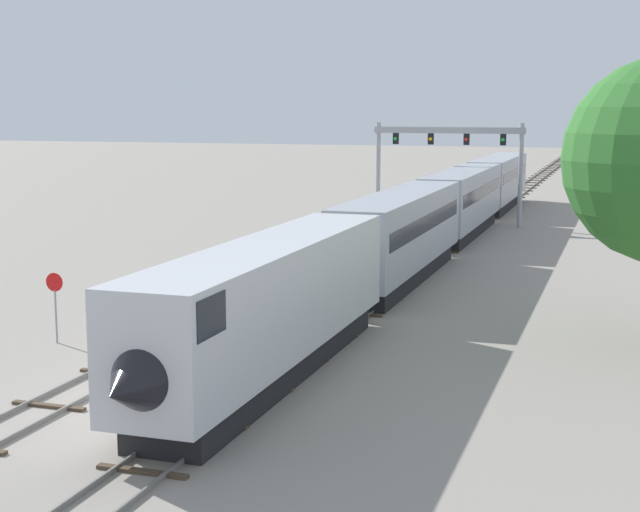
{
  "coord_description": "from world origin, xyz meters",
  "views": [
    {
      "loc": [
        13.76,
        -27.08,
        9.46
      ],
      "look_at": [
        1.0,
        12.0,
        3.0
      ],
      "focal_mm": 53.63,
      "sensor_mm": 36.0,
      "label": 1
    }
  ],
  "objects": [
    {
      "name": "passenger_train",
      "position": [
        2.0,
        33.22,
        2.6
      ],
      "size": [
        3.04,
        79.4,
        4.8
      ],
      "color": "silver",
      "rests_on": "ground"
    },
    {
      "name": "stop_sign",
      "position": [
        -8.0,
        5.31,
        1.87
      ],
      "size": [
        0.76,
        0.08,
        2.88
      ],
      "color": "gray",
      "rests_on": "ground"
    },
    {
      "name": "signal_gantry",
      "position": [
        -0.25,
        48.8,
        5.98
      ],
      "size": [
        12.1,
        0.49,
        8.17
      ],
      "color": "#999BA0",
      "rests_on": "ground"
    },
    {
      "name": "ground_plane",
      "position": [
        0.0,
        0.0,
        0.0
      ],
      "size": [
        400.0,
        400.0,
        0.0
      ],
      "primitive_type": "plane",
      "color": "gray"
    },
    {
      "name": "track_main",
      "position": [
        2.0,
        60.0,
        0.07
      ],
      "size": [
        2.6,
        200.0,
        0.16
      ],
      "color": "slate",
      "rests_on": "ground"
    },
    {
      "name": "track_near",
      "position": [
        -3.5,
        40.0,
        0.07
      ],
      "size": [
        2.6,
        160.0,
        0.16
      ],
      "color": "slate",
      "rests_on": "ground"
    }
  ]
}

